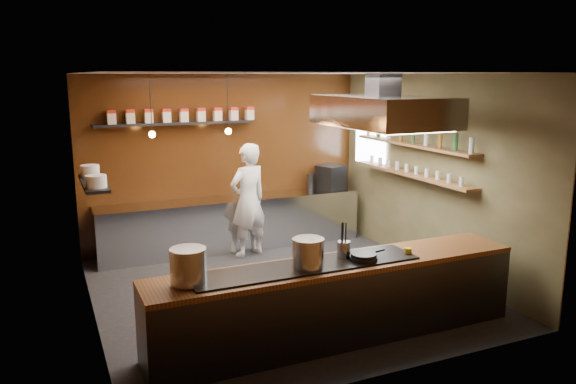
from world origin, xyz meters
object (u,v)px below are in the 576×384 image
espresso_machine (331,177)px  chef (248,200)px  stockpot_small (308,253)px  extractor_hood (382,111)px  stockpot_large (188,266)px

espresso_machine → chef: (-1.82, -0.50, -0.17)m
stockpot_small → chef: size_ratio=0.18×
chef → stockpot_small: bearing=63.7°
extractor_hood → stockpot_small: (-1.71, -1.26, -1.40)m
espresso_machine → chef: size_ratio=0.23×
extractor_hood → chef: bearing=119.4°
stockpot_small → espresso_machine: espresso_machine is taller
stockpot_large → chef: (1.82, 3.30, -0.17)m
stockpot_large → stockpot_small: 1.29m
stockpot_small → espresso_machine: (2.35, 3.87, 0.02)m
extractor_hood → stockpot_large: bearing=-158.2°
stockpot_large → espresso_machine: 5.26m
espresso_machine → stockpot_small: bearing=-141.0°
chef → stockpot_large: bearing=43.8°
stockpot_large → stockpot_small: (1.29, -0.07, -0.02)m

